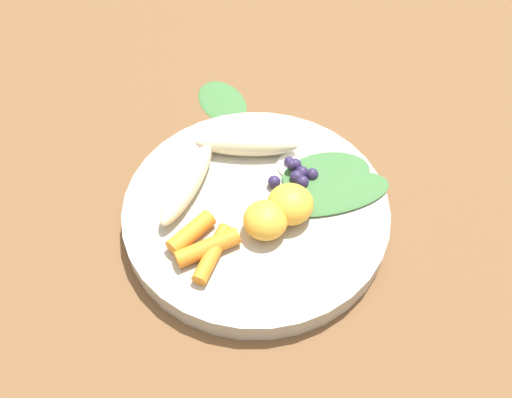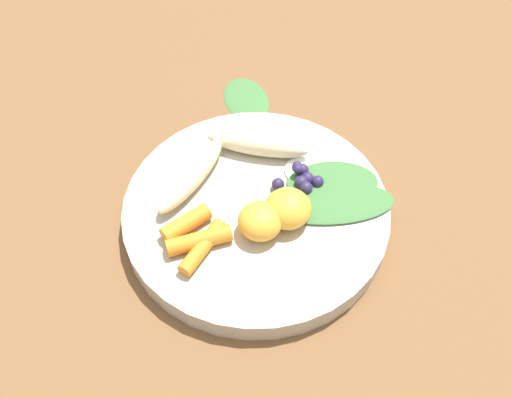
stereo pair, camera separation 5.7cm
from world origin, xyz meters
name	(u,v)px [view 1 (the left image)]	position (x,y,z in m)	size (l,w,h in m)	color
ground_plane	(256,219)	(0.00, 0.00, 0.00)	(2.40, 2.40, 0.00)	brown
bowl	(256,212)	(0.00, 0.00, 0.01)	(0.28, 0.28, 0.02)	#B2AD9E
banana_peeled_left	(187,184)	(-0.06, 0.04, 0.04)	(0.11, 0.03, 0.03)	beige
banana_peeled_right	(246,144)	(0.01, 0.07, 0.04)	(0.11, 0.03, 0.03)	beige
orange_segment_near	(290,204)	(0.03, -0.02, 0.04)	(0.05, 0.05, 0.03)	#F4A833
orange_segment_far	(268,219)	(0.00, -0.03, 0.04)	(0.04, 0.04, 0.03)	#F4A833
carrot_front	(191,233)	(-0.07, -0.02, 0.03)	(0.02, 0.02, 0.05)	orange
carrot_mid_left	(208,248)	(-0.06, -0.04, 0.03)	(0.02, 0.02, 0.06)	orange
carrot_mid_right	(212,254)	(-0.06, -0.05, 0.03)	(0.01, 0.01, 0.06)	orange
blueberry_pile	(296,174)	(0.05, 0.02, 0.03)	(0.06, 0.04, 0.02)	#2D234C
coconut_shred_patch	(296,165)	(0.06, 0.04, 0.03)	(0.04, 0.04, 0.00)	white
kale_leaf_left	(329,193)	(0.08, -0.01, 0.03)	(0.13, 0.05, 0.01)	#3D7038
kale_leaf_right	(326,173)	(0.08, 0.02, 0.03)	(0.10, 0.06, 0.01)	#3D7038
kale_leaf_stray	(222,101)	(0.01, 0.19, 0.00)	(0.08, 0.05, 0.01)	#3D7038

